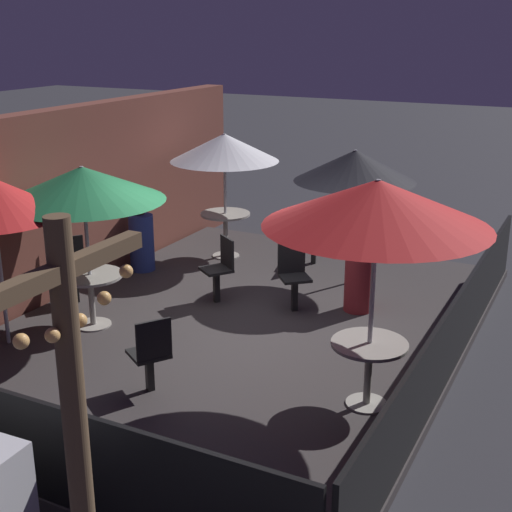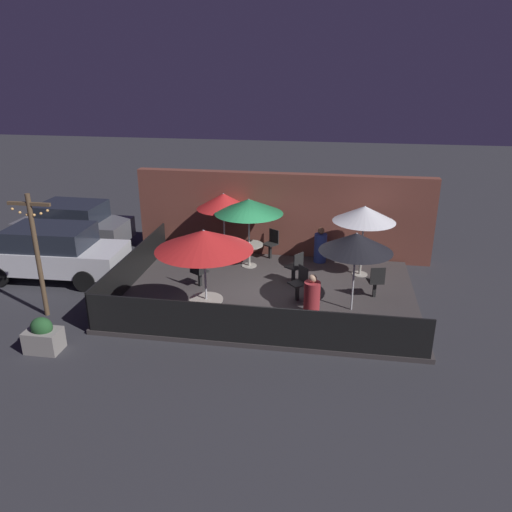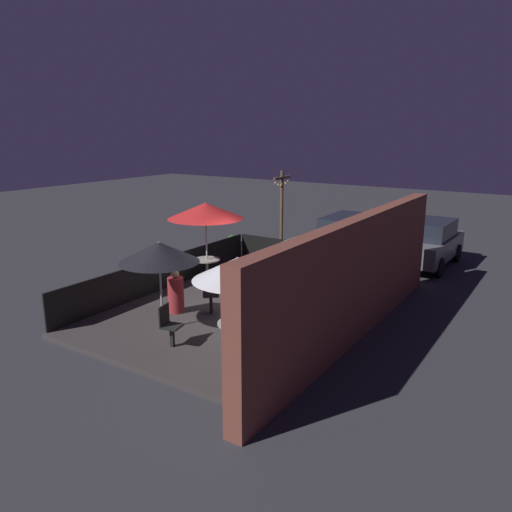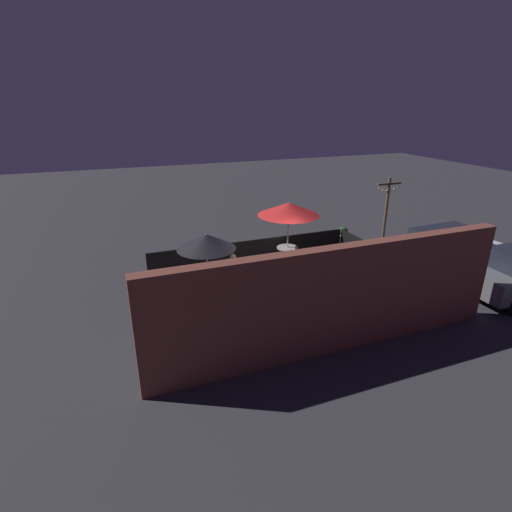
{
  "view_description": "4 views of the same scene",
  "coord_description": "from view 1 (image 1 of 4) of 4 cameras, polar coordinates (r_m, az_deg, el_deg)",
  "views": [
    {
      "loc": [
        -7.79,
        -4.19,
        4.01
      ],
      "look_at": [
        0.03,
        -0.23,
        1.14
      ],
      "focal_mm": 50.0,
      "sensor_mm": 36.0,
      "label": 1
    },
    {
      "loc": [
        1.67,
        -12.61,
        6.09
      ],
      "look_at": [
        -0.38,
        0.06,
        1.14
      ],
      "focal_mm": 35.0,
      "sensor_mm": 36.0,
      "label": 2
    },
    {
      "loc": [
        10.27,
        7.1,
        4.71
      ],
      "look_at": [
        -0.83,
        -0.15,
        1.31
      ],
      "focal_mm": 35.0,
      "sensor_mm": 36.0,
      "label": 3
    },
    {
      "loc": [
        5.03,
        10.6,
        6.02
      ],
      "look_at": [
        0.72,
        -0.49,
        1.38
      ],
      "focal_mm": 28.0,
      "sensor_mm": 36.0,
      "label": 4
    }
  ],
  "objects": [
    {
      "name": "dining_table_0",
      "position": [
        7.63,
        9.02,
        -7.9
      ],
      "size": [
        0.81,
        0.81,
        0.73
      ],
      "color": "#9E998E",
      "rests_on": "patio_deck"
    },
    {
      "name": "patio_deck",
      "position": [
        9.69,
        -1.32,
        -5.92
      ],
      "size": [
        8.07,
        5.77,
        0.12
      ],
      "color": "#383333",
      "rests_on": "ground_plane"
    },
    {
      "name": "patio_umbrella_1",
      "position": [
        9.33,
        -13.7,
        5.62
      ],
      "size": [
        2.1,
        2.1,
        2.17
      ],
      "color": "#B2B2B7",
      "rests_on": "patio_deck"
    },
    {
      "name": "ground_plane",
      "position": [
        9.71,
        -1.31,
        -6.24
      ],
      "size": [
        60.0,
        60.0,
        0.0
      ],
      "primitive_type": "plane",
      "color": "#2D2D33"
    },
    {
      "name": "dining_table_2",
      "position": [
        12.32,
        -2.46,
        2.72
      ],
      "size": [
        0.86,
        0.86,
        0.78
      ],
      "color": "#9E998E",
      "rests_on": "patio_deck"
    },
    {
      "name": "patio_chair_2",
      "position": [
        10.67,
        -14.45,
        -0.83
      ],
      "size": [
        0.56,
        0.56,
        0.95
      ],
      "rotation": [
        0.0,
        0.0,
        -2.2
      ],
      "color": "black",
      "rests_on": "patio_deck"
    },
    {
      "name": "patron_0",
      "position": [
        11.8,
        -9.14,
        1.23
      ],
      "size": [
        0.47,
        0.47,
        1.15
      ],
      "rotation": [
        0.0,
        0.0,
        2.97
      ],
      "color": "navy",
      "rests_on": "patio_deck"
    },
    {
      "name": "fence_side_left",
      "position": [
        6.61,
        -18.38,
        -14.01
      ],
      "size": [
        0.05,
        5.57,
        0.95
      ],
      "color": "black",
      "rests_on": "patio_deck"
    },
    {
      "name": "patio_umbrella_2",
      "position": [
        12.04,
        -2.54,
        8.66
      ],
      "size": [
        1.84,
        1.84,
        2.14
      ],
      "color": "#B2B2B7",
      "rests_on": "patio_deck"
    },
    {
      "name": "patio_chair_1",
      "position": [
        11.99,
        4.99,
        1.7
      ],
      "size": [
        0.48,
        0.48,
        0.93
      ],
      "rotation": [
        0.0,
        0.0,
        1.79
      ],
      "color": "black",
      "rests_on": "patio_deck"
    },
    {
      "name": "building_wall",
      "position": [
        10.99,
        -15.88,
        3.81
      ],
      "size": [
        9.67,
        0.36,
        2.83
      ],
      "color": "brown",
      "rests_on": "ground_plane"
    },
    {
      "name": "patron_1",
      "position": [
        10.1,
        8.26,
        -1.72
      ],
      "size": [
        0.56,
        0.56,
        1.12
      ],
      "rotation": [
        0.0,
        0.0,
        5.21
      ],
      "color": "maroon",
      "rests_on": "patio_deck"
    },
    {
      "name": "patio_chair_4",
      "position": [
        10.04,
        3.02,
        -1.46
      ],
      "size": [
        0.56,
        0.56,
        0.95
      ],
      "rotation": [
        0.0,
        0.0,
        -2.43
      ],
      "color": "black",
      "rests_on": "patio_deck"
    },
    {
      "name": "dining_table_1",
      "position": [
        9.71,
        -13.1,
        -2.27
      ],
      "size": [
        0.87,
        0.87,
        0.73
      ],
      "color": "#9E998E",
      "rests_on": "patio_deck"
    },
    {
      "name": "fence_front",
      "position": [
        8.61,
        15.66,
        -5.93
      ],
      "size": [
        7.87,
        0.05,
        0.95
      ],
      "color": "black",
      "rests_on": "patio_deck"
    },
    {
      "name": "patio_umbrella_0",
      "position": [
        7.07,
        9.68,
        4.16
      ],
      "size": [
        2.28,
        2.28,
        2.45
      ],
      "color": "#B2B2B7",
      "rests_on": "patio_deck"
    },
    {
      "name": "light_post",
      "position": [
        3.78,
        -13.81,
        -17.76
      ],
      "size": [
        1.1,
        0.12,
        3.22
      ],
      "color": "brown",
      "rests_on": "ground_plane"
    },
    {
      "name": "patio_chair_0",
      "position": [
        10.32,
        -2.89,
        -0.88
      ],
      "size": [
        0.56,
        0.56,
        0.96
      ],
      "rotation": [
        0.0,
        0.0,
        2.52
      ],
      "color": "black",
      "rests_on": "patio_deck"
    },
    {
      "name": "patio_umbrella_3",
      "position": [
        10.81,
        7.93,
        7.15
      ],
      "size": [
        1.84,
        1.84,
        2.1
      ],
      "color": "#B2B2B7",
      "rests_on": "patio_deck"
    },
    {
      "name": "patio_chair_3",
      "position": [
        7.88,
        -8.42,
        -7.63
      ],
      "size": [
        0.55,
        0.55,
        0.9
      ],
      "rotation": [
        0.0,
        0.0,
        0.99
      ],
      "color": "black",
      "rests_on": "patio_deck"
    }
  ]
}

